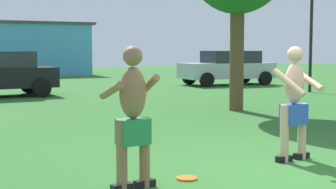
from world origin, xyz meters
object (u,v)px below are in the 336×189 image
Objects in this scene: player_near at (133,114)px; lamp_post at (312,8)px; car_silver_near_post at (228,67)px; player_in_blue at (294,101)px; frisbee at (187,178)px.

lamp_post is (11.19, 9.79, 2.31)m from player_near.
player_near reaches higher than car_silver_near_post.
player_in_blue reaches higher than frisbee.
lamp_post reaches higher than player_in_blue.
player_near is 15.05m from lamp_post.
player_in_blue is 6.38× the size of frisbee.
lamp_post is at bearing 47.94° from player_in_blue.
player_near is 0.33× the size of lamp_post.
player_in_blue is 2.17m from frisbee.
player_in_blue is 0.39× the size of car_silver_near_post.
lamp_post reaches higher than player_near.
frisbee is (0.78, 0.13, -0.88)m from player_near.
car_silver_near_post is 5.40m from lamp_post.
frisbee is at bearing 9.36° from player_near.
lamp_post is (8.45, 9.36, 2.31)m from player_in_blue.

